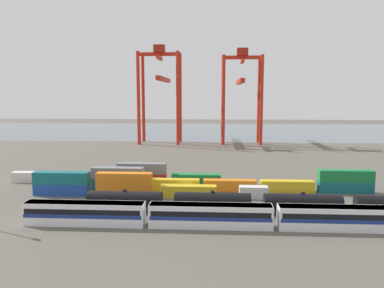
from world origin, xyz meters
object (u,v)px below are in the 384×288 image
Objects in this scene: shipping_container_16 at (142,179)px; gantry_crane_west at (161,85)px; shipping_container_11 at (287,186)px; shipping_container_12 at (345,187)px; shipping_container_14 at (36,177)px; shipping_container_18 at (196,179)px; shipping_container_0 at (62,189)px; passenger_train at (210,215)px; gantry_crane_central at (241,87)px; shipping_container_5 at (253,192)px; shipping_container_10 at (230,185)px; freight_tank_row at (303,204)px.

gantry_crane_west is (-6.65, 81.88, 25.01)m from shipping_container_16.
shipping_container_11 is 1.00× the size of shipping_container_12.
shipping_container_18 is (40.62, 0.00, 0.00)m from shipping_container_14.
shipping_container_11 is at bearing 180.00° from shipping_container_12.
shipping_container_0 is at bearing -173.37° from shipping_container_11.
shipping_container_16 is at bearing 120.16° from passenger_train.
shipping_container_0 is at bearing -116.14° from gantry_crane_central.
shipping_container_16 is at bearing 156.14° from shipping_container_5.
shipping_container_10 is 1.00× the size of shipping_container_16.
shipping_container_0 and shipping_container_5 have the same top height.
shipping_container_18 is at bearing 143.81° from shipping_container_10.
shipping_container_12 is at bearing 0.00° from shipping_container_11.
shipping_container_12 is 1.00× the size of shipping_container_16.
shipping_container_5 is 21.99m from shipping_container_12.
shipping_container_11 is (8.17, 5.83, 0.00)m from shipping_container_5.
shipping_container_5 is 0.50× the size of shipping_container_16.
shipping_container_11 is (13.03, 0.00, 0.00)m from shipping_container_10.
shipping_container_16 is (27.08, 0.00, 0.00)m from shipping_container_14.
shipping_container_10 is at bearing -6.85° from shipping_container_14.
shipping_container_11 is 61.90m from shipping_container_14.
gantry_crane_west is at bearing 84.52° from shipping_container_0.
gantry_crane_central is (-4.31, 103.43, 23.19)m from freight_tank_row.
freight_tank_row is 6.67× the size of shipping_container_0.
shipping_container_12 is (30.22, 24.03, -0.84)m from passenger_train.
gantry_crane_west is (-40.94, 104.09, 24.31)m from freight_tank_row.
shipping_container_18 is (29.16, 11.67, 0.00)m from shipping_container_0.
passenger_train is at bearing -99.82° from shipping_container_10.
freight_tank_row reaches higher than shipping_container_12.
freight_tank_row is at bearing -11.93° from shipping_container_0.
shipping_container_14 is (-11.46, 11.67, 0.00)m from shipping_container_0.
gantry_crane_west reaches higher than shipping_container_12.
freight_tank_row is 30.40m from shipping_container_18.
shipping_container_5 is 10.04m from shipping_container_11.
shipping_container_5 is at bearing -50.20° from shipping_container_10.
freight_tank_row is 1.84× the size of gantry_crane_west.
shipping_container_5 is 95.98m from gantry_crane_central.
shipping_container_10 is 95.46m from gantry_crane_west.
passenger_train reaches higher than shipping_container_5.
shipping_container_12 is (21.21, 5.83, 0.00)m from shipping_container_5.
freight_tank_row is at bearing -68.53° from gantry_crane_west.
shipping_container_11 and shipping_container_18 have the same top height.
shipping_container_10 is at bearing -72.20° from gantry_crane_west.
gantry_crane_central reaches higher than freight_tank_row.
gantry_crane_west reaches higher than passenger_train.
shipping_container_16 is (-34.54, 5.83, 0.00)m from shipping_container_11.
shipping_container_10 is (37.13, 5.83, 0.00)m from shipping_container_0.
gantry_crane_central is (36.62, -0.66, -1.11)m from gantry_crane_west.
shipping_container_5 and shipping_container_10 have the same top height.
gantry_crane_west reaches higher than shipping_container_0.
gantry_crane_west is at bearing 102.12° from passenger_train.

